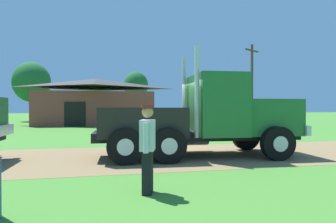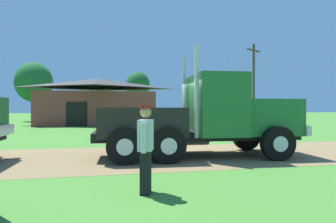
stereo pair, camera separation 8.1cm
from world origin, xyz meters
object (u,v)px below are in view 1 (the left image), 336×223
(truck_foreground_white, at_px, (202,119))
(shed_building, at_px, (96,102))
(utility_pole_near, at_px, (252,82))
(visitor_by_barrel, at_px, (148,146))

(truck_foreground_white, height_order, shed_building, shed_building)
(truck_foreground_white, relative_size, shed_building, 0.60)
(utility_pole_near, bearing_deg, shed_building, 167.73)
(truck_foreground_white, distance_m, utility_pole_near, 21.22)
(shed_building, relative_size, utility_pole_near, 1.45)
(visitor_by_barrel, distance_m, shed_building, 25.11)
(truck_foreground_white, height_order, utility_pole_near, utility_pole_near)
(shed_building, bearing_deg, truck_foreground_white, -79.33)
(shed_building, distance_m, utility_pole_near, 15.77)
(truck_foreground_white, bearing_deg, utility_pole_near, 57.41)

